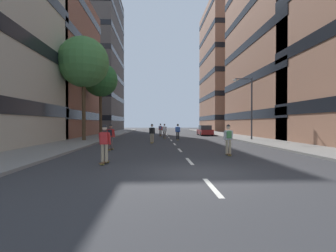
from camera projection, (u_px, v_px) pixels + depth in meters
ground_plane at (169, 137)px, 32.72m from camera, size 140.67×140.67×0.00m
sidewalk_left at (104, 136)px, 35.23m from camera, size 3.94×64.47×0.14m
sidewalk_right at (230, 136)px, 36.06m from camera, size 3.94×64.47×0.14m
lane_markings at (169, 138)px, 32.27m from camera, size 0.16×52.20×0.01m
building_left_mid at (32, 65)px, 33.60m from camera, size 14.48×16.38×18.88m
building_left_far at (89, 60)px, 61.95m from camera, size 14.48×20.74×34.41m
building_right_mid at (297, 31)px, 35.22m from camera, size 14.48×22.00×29.32m
building_right_far at (234, 69)px, 63.65m from camera, size 14.48×19.54×30.86m
parked_car_near at (205, 131)px, 38.20m from camera, size 1.82×4.40×1.52m
street_tree_near at (100, 80)px, 33.08m from camera, size 4.45×4.45×9.62m
street_tree_mid at (84, 62)px, 25.39m from camera, size 5.04×5.04×10.36m
streetlamp_right at (248, 102)px, 26.78m from camera, size 2.13×0.30×6.50m
skater_0 at (111, 135)px, 17.40m from camera, size 0.56×0.92×1.78m
skater_1 at (160, 129)px, 36.24m from camera, size 0.55×0.91×1.78m
skater_2 at (228, 138)px, 14.52m from camera, size 0.54×0.91×1.78m
skater_3 at (105, 142)px, 11.47m from camera, size 0.56×0.92×1.78m
skater_4 at (178, 131)px, 27.52m from camera, size 0.55×0.92×1.78m
skater_5 at (164, 130)px, 30.67m from camera, size 0.54×0.91×1.78m
skater_6 at (152, 132)px, 23.37m from camera, size 0.55×0.92×1.78m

